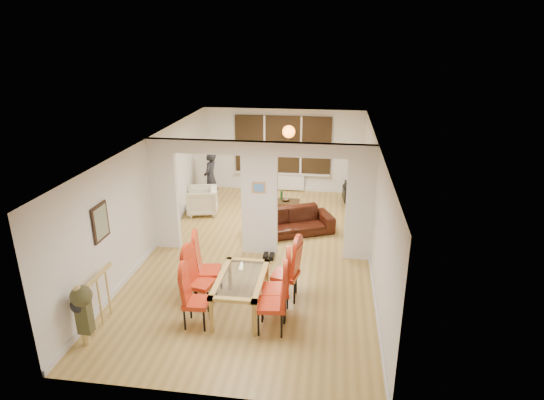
% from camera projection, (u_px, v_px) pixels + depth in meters
% --- Properties ---
extents(floor, '(5.00, 9.00, 0.01)m').
position_uv_depth(floor, '(260.00, 252.00, 10.53)').
color(floor, '#B49148').
rests_on(floor, ground).
extents(room_walls, '(5.00, 9.00, 2.60)m').
position_uv_depth(room_walls, '(260.00, 199.00, 10.09)').
color(room_walls, silver).
rests_on(room_walls, floor).
extents(divider_wall, '(5.00, 0.18, 2.60)m').
position_uv_depth(divider_wall, '(260.00, 199.00, 10.09)').
color(divider_wall, white).
rests_on(divider_wall, floor).
extents(bay_window_blinds, '(3.00, 0.08, 1.80)m').
position_uv_depth(bay_window_blinds, '(283.00, 145.00, 14.15)').
color(bay_window_blinds, black).
rests_on(bay_window_blinds, room_walls).
extents(radiator, '(1.40, 0.08, 0.50)m').
position_uv_depth(radiator, '(282.00, 182.00, 14.52)').
color(radiator, white).
rests_on(radiator, floor).
extents(pendant_light, '(0.36, 0.36, 0.36)m').
position_uv_depth(pendant_light, '(289.00, 132.00, 12.82)').
color(pendant_light, orange).
rests_on(pendant_light, room_walls).
extents(stair_newel, '(0.40, 1.20, 1.10)m').
position_uv_depth(stair_newel, '(98.00, 299.00, 7.66)').
color(stair_newel, tan).
rests_on(stair_newel, floor).
extents(wall_poster, '(0.04, 0.52, 0.67)m').
position_uv_depth(wall_poster, '(100.00, 222.00, 8.07)').
color(wall_poster, gray).
rests_on(wall_poster, room_walls).
extents(pillar_photo, '(0.30, 0.03, 0.25)m').
position_uv_depth(pillar_photo, '(259.00, 188.00, 9.89)').
color(pillar_photo, '#4C8CD8').
rests_on(pillar_photo, divider_wall).
extents(dining_table, '(0.83, 1.47, 0.69)m').
position_uv_depth(dining_table, '(241.00, 294.00, 8.16)').
color(dining_table, '#AE8A40').
rests_on(dining_table, floor).
extents(dining_chair_la, '(0.45, 0.45, 1.05)m').
position_uv_depth(dining_chair_la, '(196.00, 298.00, 7.71)').
color(dining_chair_la, '#B82C12').
rests_on(dining_chair_la, floor).
extents(dining_chair_lb, '(0.52, 0.52, 1.09)m').
position_uv_depth(dining_chair_lb, '(200.00, 279.00, 8.26)').
color(dining_chair_lb, '#B82C12').
rests_on(dining_chair_lb, floor).
extents(dining_chair_lc, '(0.54, 0.54, 1.17)m').
position_uv_depth(dining_chair_lc, '(208.00, 267.00, 8.64)').
color(dining_chair_lc, '#B82C12').
rests_on(dining_chair_lc, floor).
extents(dining_chair_ra, '(0.51, 0.51, 1.16)m').
position_uv_depth(dining_chair_ra, '(272.00, 300.00, 7.56)').
color(dining_chair_ra, '#B82C12').
rests_on(dining_chair_ra, floor).
extents(dining_chair_rb, '(0.54, 0.54, 1.18)m').
position_uv_depth(dining_chair_rb, '(275.00, 285.00, 7.99)').
color(dining_chair_rb, '#B82C12').
rests_on(dining_chair_rb, floor).
extents(dining_chair_rc, '(0.55, 0.55, 1.15)m').
position_uv_depth(dining_chair_rc, '(285.00, 271.00, 8.50)').
color(dining_chair_rc, '#B82C12').
rests_on(dining_chair_rc, floor).
extents(sofa, '(2.30, 1.65, 0.63)m').
position_uv_depth(sofa, '(290.00, 222.00, 11.40)').
color(sofa, black).
rests_on(sofa, floor).
extents(armchair, '(0.97, 0.98, 0.76)m').
position_uv_depth(armchair, '(202.00, 201.00, 12.65)').
color(armchair, beige).
rests_on(armchair, floor).
extents(person, '(0.61, 0.43, 1.59)m').
position_uv_depth(person, '(211.00, 178.00, 13.22)').
color(person, black).
rests_on(person, floor).
extents(television, '(1.00, 0.23, 0.57)m').
position_uv_depth(television, '(343.00, 194.00, 13.46)').
color(television, black).
rests_on(television, floor).
extents(coffee_table, '(1.16, 0.67, 0.25)m').
position_uv_depth(coffee_table, '(280.00, 205.00, 13.04)').
color(coffee_table, '#332211').
rests_on(coffee_table, floor).
extents(bottle, '(0.07, 0.07, 0.28)m').
position_uv_depth(bottle, '(281.00, 195.00, 13.04)').
color(bottle, '#143F19').
rests_on(bottle, coffee_table).
extents(bowl, '(0.23, 0.23, 0.06)m').
position_uv_depth(bowl, '(286.00, 200.00, 12.99)').
color(bowl, '#332211').
rests_on(bowl, coffee_table).
extents(shoes, '(0.24, 0.26, 0.10)m').
position_uv_depth(shoes, '(269.00, 256.00, 10.20)').
color(shoes, black).
rests_on(shoes, floor).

